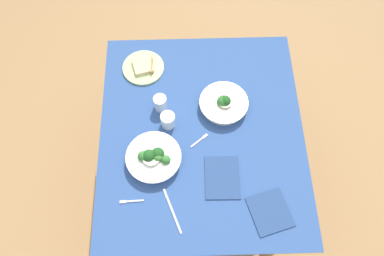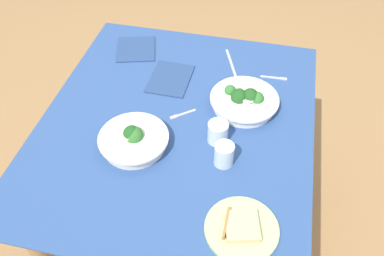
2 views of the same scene
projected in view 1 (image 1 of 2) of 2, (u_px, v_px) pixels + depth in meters
ground_plane at (199, 181)px, 2.51m from camera, size 6.00×6.00×0.00m
dining_table at (201, 143)px, 1.97m from camera, size 1.14×0.98×0.72m
broccoli_bowl_far at (154, 158)px, 1.78m from camera, size 0.25×0.25×0.08m
broccoli_bowl_near at (224, 104)px, 1.90m from camera, size 0.24×0.24×0.09m
bread_side_plate at (143, 67)px, 2.02m from camera, size 0.22×0.22×0.03m
water_glass_center at (168, 120)px, 1.85m from camera, size 0.07×0.07×0.08m
water_glass_side at (160, 103)px, 1.89m from camera, size 0.07×0.07×0.08m
fork_by_far_bowl at (130, 201)px, 1.72m from camera, size 0.02×0.11×0.00m
fork_by_near_bowl at (200, 140)px, 1.85m from camera, size 0.07×0.09×0.00m
table_knife_left at (172, 211)px, 1.70m from camera, size 0.20×0.08×0.00m
napkin_folded_upper at (222, 178)px, 1.76m from camera, size 0.21×0.16×0.01m
napkin_folded_lower at (270, 212)px, 1.69m from camera, size 0.22×0.21×0.01m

